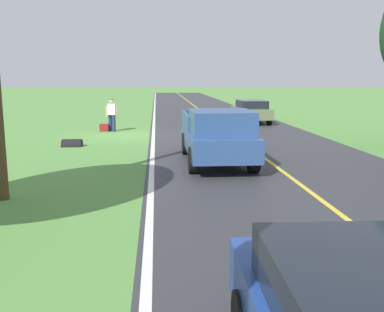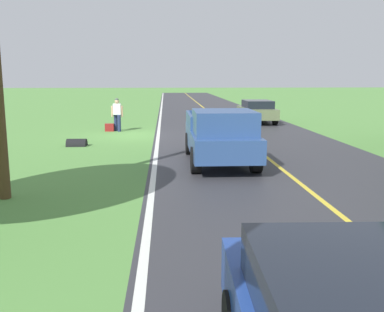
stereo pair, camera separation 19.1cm
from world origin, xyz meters
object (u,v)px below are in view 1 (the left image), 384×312
hitchhiker_walking (112,113)px  sedan_near_oncoming (251,111)px  pickup_truck_passing (217,135)px  suitcase_carried (104,128)px

hitchhiker_walking → sedan_near_oncoming: hitchhiker_walking is taller
sedan_near_oncoming → hitchhiker_walking: bearing=25.3°
pickup_truck_passing → hitchhiker_walking: bearing=-64.6°
suitcase_carried → sedan_near_oncoming: bearing=117.0°
suitcase_carried → pickup_truck_passing: (-4.75, 9.06, 0.76)m
pickup_truck_passing → sedan_near_oncoming: (-3.95, -13.03, -0.21)m
pickup_truck_passing → suitcase_carried: bearing=-62.3°
suitcase_carried → pickup_truck_passing: 10.26m
suitcase_carried → pickup_truck_passing: pickup_truck_passing is taller
hitchhiker_walking → pickup_truck_passing: (-4.33, 9.13, -0.01)m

